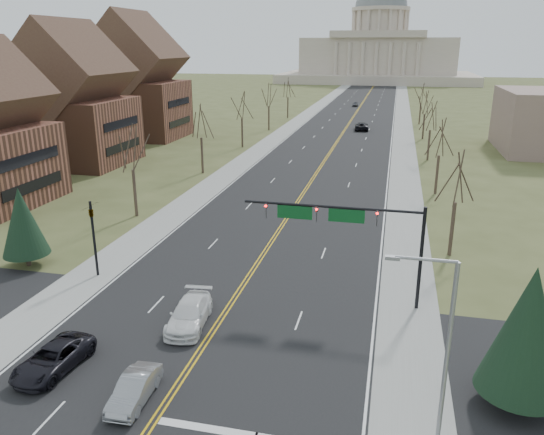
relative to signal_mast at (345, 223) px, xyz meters
The scene contains 31 objects.
ground 16.46m from the signal_mast, 118.88° to the right, with size 600.00×600.00×0.00m, color #464D26.
road 96.96m from the signal_mast, 94.41° to the left, with size 20.00×380.00×0.01m, color black.
cross_road 12.03m from the signal_mast, 134.80° to the right, with size 120.00×14.00×0.01m, color black.
sidewalk_left 98.61m from the signal_mast, 101.39° to the left, with size 4.00×380.00×0.03m, color gray.
sidewalk_right 96.78m from the signal_mast, 87.30° to the left, with size 4.00×380.00×0.03m, color gray.
center_line 96.96m from the signal_mast, 94.41° to the left, with size 0.42×380.00×0.01m, color gold.
edge_line_left 98.20m from the signal_mast, 100.13° to the left, with size 0.15×380.00×0.01m, color silver.
edge_line_right 96.70m from the signal_mast, 88.60° to the left, with size 0.15×380.00×0.01m, color silver.
capitol 236.68m from the signal_mast, 91.80° to the left, with size 90.00×60.00×50.00m.
signal_mast is the anchor object (origin of this frame).
signal_left 19.06m from the signal_mast, behind, with size 0.32×0.36×6.00m.
street_light 14.51m from the signal_mast, 68.59° to the right, with size 2.90×0.25×9.07m.
tree_r_0 13.26m from the signal_mast, 52.51° to the left, with size 3.74×3.74×8.50m.
tree_l_0 27.17m from the signal_mast, 147.71° to the left, with size 3.96×3.96×9.00m.
tree_r_1 31.56m from the signal_mast, 75.21° to the left, with size 3.74×3.74×8.50m.
tree_l_1 41.45m from the signal_mast, 123.63° to the left, with size 3.96×3.96×9.00m.
tree_r_2 51.15m from the signal_mast, 80.94° to the left, with size 3.74×3.74×8.50m.
tree_l_2 59.15m from the signal_mast, 112.83° to the left, with size 3.96×3.96×9.00m.
tree_r_3 70.96m from the signal_mast, 83.48° to the left, with size 3.74×3.74×8.50m.
tree_l_3 77.96m from the signal_mast, 107.12° to the left, with size 3.96×3.96×9.00m.
tree_r_4 90.86m from the signal_mast, 84.91° to the left, with size 3.74×3.74×8.50m.
tree_l_4 97.25m from the signal_mast, 103.65° to the left, with size 3.96×3.96×9.00m.
conifer_r 13.56m from the signal_mast, 44.83° to the right, with size 4.20×4.20×7.50m.
conifer_l 25.53m from the signal_mast, behind, with size 3.64×3.64×6.50m.
bldg_left_mid 56.81m from the signal_mast, 139.96° to the left, with size 15.10×14.28×20.75m.
bldg_left_far 75.76m from the signal_mast, 126.91° to the left, with size 17.10×14.28×23.25m.
car_sb_inner_lead 16.91m from the signal_mast, 123.94° to the right, with size 1.43×4.10×1.35m, color gray.
car_sb_outer_lead 19.51m from the signal_mast, 140.73° to the right, with size 2.35×5.09×1.41m, color black.
car_sb_inner_second 11.82m from the signal_mast, 148.35° to the right, with size 2.20×5.40×1.57m, color white.
car_far_nb 79.18m from the signal_mast, 92.92° to the left, with size 2.67×5.79×1.61m, color black.
car_far_sb 124.18m from the signal_mast, 94.09° to the left, with size 1.56×3.88×1.32m, color #4C4E53.
Camera 1 is at (10.22, -20.25, 17.09)m, focal length 35.00 mm.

